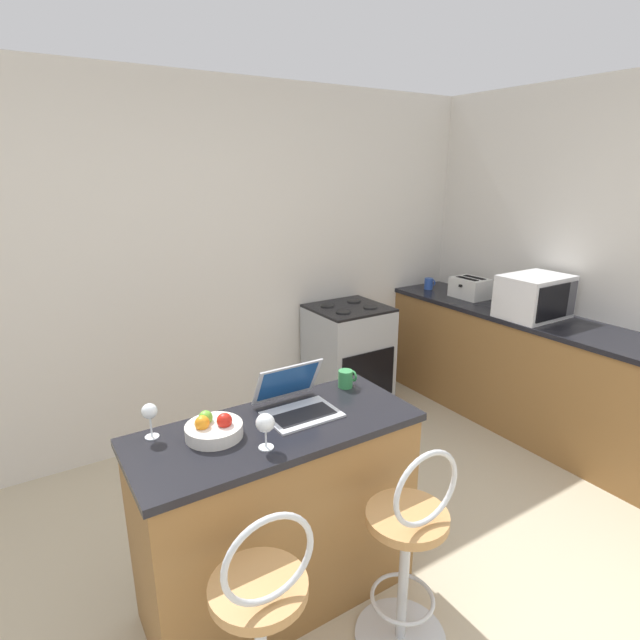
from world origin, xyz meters
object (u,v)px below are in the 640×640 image
at_px(wine_glass_tall, 150,413).
at_px(laptop, 296,400).
at_px(mug_blue, 429,284).
at_px(microwave, 535,296).
at_px(fruit_bowl, 214,429).
at_px(mug_green, 346,379).
at_px(bar_stool_far, 408,555).
at_px(wine_glass_short, 265,424).
at_px(bar_stool_near, 262,632).
at_px(toaster, 470,288).
at_px(stove_range, 348,360).

bearing_deg(wine_glass_tall, laptop, -10.12).
bearing_deg(mug_blue, microwave, -89.13).
relative_size(laptop, mug_blue, 3.18).
relative_size(mug_blue, fruit_bowl, 0.43).
height_order(fruit_bowl, mug_green, fruit_bowl).
relative_size(bar_stool_far, wine_glass_short, 6.57).
relative_size(bar_stool_near, wine_glass_tall, 6.47).
xyz_separation_m(toaster, stove_range, (-1.05, 0.31, -0.55)).
bearing_deg(mug_blue, wine_glass_short, -146.41).
bearing_deg(microwave, wine_glass_short, -166.98).
height_order(bar_stool_near, mug_green, mug_green).
xyz_separation_m(microwave, fruit_bowl, (-2.65, -0.38, -0.12)).
bearing_deg(wine_glass_short, bar_stool_far, -39.19).
height_order(microwave, wine_glass_tall, microwave).
relative_size(bar_stool_near, fruit_bowl, 4.15).
xyz_separation_m(mug_blue, mug_green, (-1.89, -1.35, -0.01)).
relative_size(bar_stool_near, microwave, 1.97).
relative_size(wine_glass_short, wine_glass_tall, 0.98).
bearing_deg(toaster, bar_stool_near, -149.99).
bearing_deg(fruit_bowl, wine_glass_tall, 149.06).
distance_m(bar_stool_near, laptop, 0.91).
bearing_deg(mug_green, wine_glass_tall, 178.73).
relative_size(stove_range, mug_green, 10.13).
distance_m(microwave, stove_range, 1.52).
height_order(laptop, fruit_bowl, laptop).
xyz_separation_m(microwave, wine_glass_tall, (-2.87, -0.25, -0.05)).
bearing_deg(mug_green, bar_stool_far, -102.85).
bearing_deg(wine_glass_short, wine_glass_tall, 137.96).
distance_m(bar_stool_near, microwave, 2.95).
height_order(laptop, toaster, laptop).
bearing_deg(microwave, bar_stool_near, -160.80).
bearing_deg(microwave, fruit_bowl, -171.74).
bearing_deg(mug_blue, wine_glass_tall, -155.05).
relative_size(bar_stool_far, mug_blue, 9.65).
height_order(bar_stool_far, toaster, toaster).
xyz_separation_m(bar_stool_near, bar_stool_far, (0.66, 0.00, 0.00)).
bearing_deg(laptop, stove_range, 46.77).
distance_m(mug_blue, wine_glass_short, 2.99).
height_order(microwave, mug_green, microwave).
xyz_separation_m(bar_stool_far, laptop, (-0.19, 0.58, 0.52)).
distance_m(bar_stool_far, stove_range, 2.19).
relative_size(bar_stool_far, fruit_bowl, 4.15).
distance_m(toaster, mug_blue, 0.43).
bearing_deg(microwave, laptop, -170.80).
distance_m(bar_stool_far, laptop, 0.80).
bearing_deg(stove_range, wine_glass_short, -134.32).
bearing_deg(wine_glass_short, mug_green, 26.80).
xyz_separation_m(mug_blue, wine_glass_tall, (-2.86, -1.33, 0.06)).
xyz_separation_m(laptop, toaster, (2.30, 1.02, 0.03)).
distance_m(bar_stool_far, mug_blue, 2.92).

